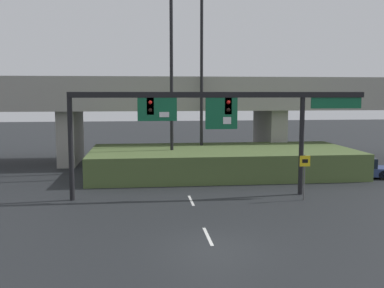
{
  "coord_description": "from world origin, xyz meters",
  "views": [
    {
      "loc": [
        -2.73,
        -16.75,
        6.0
      ],
      "look_at": [
        0.0,
        7.28,
        3.24
      ],
      "focal_mm": 42.0,
      "sensor_mm": 36.0,
      "label": 1
    }
  ],
  "objects": [
    {
      "name": "ground_plane",
      "position": [
        0.0,
        0.0,
        0.0
      ],
      "size": [
        160.0,
        160.0,
        0.0
      ],
      "primitive_type": "plane",
      "color": "black"
    },
    {
      "name": "lane_markings",
      "position": [
        0.0,
        10.92,
        0.0
      ],
      "size": [
        0.14,
        21.5,
        0.01
      ],
      "color": "silver",
      "rests_on": "ground"
    },
    {
      "name": "signal_gantry",
      "position": [
        1.24,
        8.55,
        4.94
      ],
      "size": [
        17.08,
        0.44,
        6.06
      ],
      "color": "black",
      "rests_on": "ground"
    },
    {
      "name": "speed_limit_sign",
      "position": [
        6.3,
        7.08,
        1.68
      ],
      "size": [
        0.6,
        0.11,
        2.58
      ],
      "color": "#4C4C4C",
      "rests_on": "ground"
    },
    {
      "name": "highway_light_pole_near",
      "position": [
        -0.53,
        15.61,
        8.37
      ],
      "size": [
        0.7,
        0.36,
        15.98
      ],
      "color": "black",
      "rests_on": "ground"
    },
    {
      "name": "highway_light_pole_far",
      "position": [
        1.99,
        18.24,
        8.49
      ],
      "size": [
        0.7,
        0.36,
        16.22
      ],
      "color": "black",
      "rests_on": "ground"
    },
    {
      "name": "overpass_bridge",
      "position": [
        0.0,
        22.56,
        5.14
      ],
      "size": [
        41.26,
        7.71,
        7.3
      ],
      "color": "gray",
      "rests_on": "ground"
    },
    {
      "name": "grass_embankment",
      "position": [
        3.23,
        15.86,
        0.94
      ],
      "size": [
        19.29,
        8.52,
        1.87
      ],
      "color": "#4C6033",
      "rests_on": "ground"
    },
    {
      "name": "parked_sedan_near_right",
      "position": [
        10.12,
        13.69,
        0.65
      ],
      "size": [
        4.63,
        2.59,
        1.41
      ],
      "rotation": [
        0.0,
        0.0,
        0.17
      ],
      "color": "black",
      "rests_on": "ground"
    },
    {
      "name": "parked_sedan_mid_right",
      "position": [
        12.82,
        13.42,
        0.66
      ],
      "size": [
        4.53,
        2.81,
        1.42
      ],
      "rotation": [
        0.0,
        0.0,
        -0.24
      ],
      "color": "navy",
      "rests_on": "ground"
    }
  ]
}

